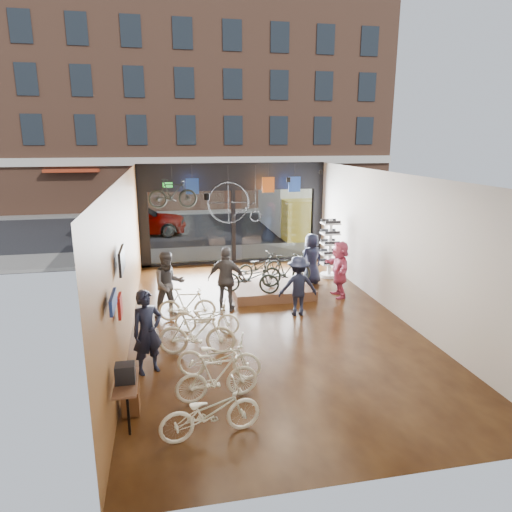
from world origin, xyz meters
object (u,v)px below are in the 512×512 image
object	(u,v)px
floor_bike_0	(210,412)
floor_bike_4	(207,318)
floor_bike_3	(197,333)
display_platform	(271,290)
display_bike_right	(259,266)
customer_3	(298,286)
hung_bike	(173,194)
customer_2	(227,279)
penny_farthing	(237,204)
floor_bike_1	(217,376)
sunglasses_rack	(330,248)
box_truck	(296,205)
display_bike_left	(249,278)
customer_0	(147,332)
customer_5	(340,269)
customer_4	(312,259)
customer_1	(169,284)
display_bike_mid	(287,270)
street_car	(135,219)
floor_bike_2	(219,357)
floor_bike_5	(187,304)

from	to	relation	value
floor_bike_0	floor_bike_4	world-z (taller)	floor_bike_0
floor_bike_3	display_platform	bearing A→B (deg)	-25.07
display_bike_right	customer_3	xyz separation A→B (m)	(0.54, -2.51, 0.10)
display_bike_right	hung_bike	size ratio (longest dim) A/B	1.00
customer_2	penny_farthing	bearing A→B (deg)	-83.09
floor_bike_0	floor_bike_4	size ratio (longest dim) A/B	1.03
floor_bike_1	customer_3	xyz separation A→B (m)	(2.64, 3.76, 0.35)
floor_bike_1	sunglasses_rack	bearing A→B (deg)	-40.48
display_platform	box_truck	bearing A→B (deg)	69.44
display_platform	display_bike_left	distance (m)	1.15
floor_bike_1	customer_0	distance (m)	1.86
floor_bike_4	customer_0	size ratio (longest dim) A/B	0.91
box_truck	customer_5	distance (m)	9.68
customer_4	customer_1	bearing A→B (deg)	3.77
display_bike_mid	sunglasses_rack	world-z (taller)	sunglasses_rack
display_bike_left	customer_2	size ratio (longest dim) A/B	0.96
display_bike_right	customer_2	world-z (taller)	customer_2
floor_bike_4	display_bike_mid	bearing A→B (deg)	-32.64
street_car	display_platform	bearing A→B (deg)	-155.43
street_car	display_bike_left	bearing A→B (deg)	-160.31
floor_bike_0	display_platform	bearing A→B (deg)	-30.00
customer_3	floor_bike_2	bearing A→B (deg)	52.60
hung_bike	box_truck	bearing A→B (deg)	-41.09
display_platform	customer_5	size ratio (longest dim) A/B	1.40
street_car	display_bike_mid	world-z (taller)	street_car
customer_0	floor_bike_4	bearing A→B (deg)	24.63
display_bike_right	customer_5	bearing A→B (deg)	-140.84
sunglasses_rack	display_platform	bearing A→B (deg)	-138.64
box_truck	hung_bike	xyz separation A→B (m)	(-6.20, -6.80, 1.50)
box_truck	customer_2	world-z (taller)	box_truck
street_car	hung_bike	xyz separation A→B (m)	(1.74, -7.80, 2.09)
display_bike_left	customer_4	world-z (taller)	customer_4
floor_bike_5	customer_2	distance (m)	1.33
box_truck	floor_bike_2	distance (m)	14.85
customer_2	customer_0	bearing A→B (deg)	77.72
floor_bike_3	customer_1	distance (m)	2.52
floor_bike_4	sunglasses_rack	xyz separation A→B (m)	(4.61, 3.99, 0.59)
floor_bike_5	penny_farthing	world-z (taller)	penny_farthing
penny_farthing	floor_bike_3	bearing A→B (deg)	-107.28
floor_bike_3	floor_bike_5	xyz separation A→B (m)	(-0.11, 2.00, -0.06)
street_car	floor_bike_0	size ratio (longest dim) A/B	2.97
display_platform	penny_farthing	bearing A→B (deg)	105.07
display_bike_left	customer_4	size ratio (longest dim) A/B	1.04
customer_0	customer_3	bearing A→B (deg)	6.07
floor_bike_5	customer_1	size ratio (longest dim) A/B	0.84
customer_4	hung_bike	bearing A→B (deg)	-37.32
customer_4	sunglasses_rack	size ratio (longest dim) A/B	0.83
street_car	customer_1	size ratio (longest dim) A/B	2.74
customer_1	display_bike_left	bearing A→B (deg)	0.74
display_bike_mid	customer_2	size ratio (longest dim) A/B	0.90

